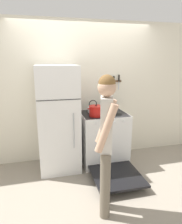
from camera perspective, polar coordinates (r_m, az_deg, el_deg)
ground_plane at (r=4.13m, az=-1.99°, el=-12.15°), size 14.00×14.00×0.00m
wall_back at (r=3.76m, az=-2.25°, el=5.69°), size 10.00×0.06×2.55m
refrigerator at (r=3.42m, az=-9.34°, el=-1.99°), size 0.67×0.70×1.78m
stove_range at (r=3.68m, az=3.76°, el=-7.68°), size 0.81×1.42×0.94m
dutch_oven_pot at (r=3.37m, az=1.45°, el=0.31°), size 0.28×0.24×0.20m
tea_kettle at (r=3.63m, az=0.57°, el=0.94°), size 0.24×0.19×0.23m
utensil_jar at (r=3.73m, az=6.03°, el=1.50°), size 0.09×0.09×0.24m
person at (r=2.32m, az=4.26°, el=-7.78°), size 0.34×0.40×1.71m
wall_knife_strip at (r=3.85m, az=6.45°, el=8.82°), size 0.31×0.03×0.32m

